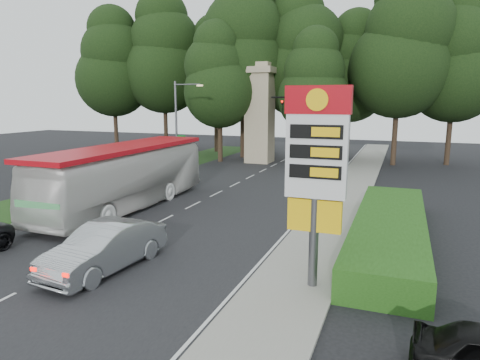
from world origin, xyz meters
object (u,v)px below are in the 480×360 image
at_px(transit_bus, 125,177).
at_px(gas_station_pylon, 316,161).
at_px(sedan_silver, 105,248).
at_px(streetlight_signs, 178,122).
at_px(traffic_signal_mast, 325,121).
at_px(monument, 260,113).

bearing_deg(transit_bus, gas_station_pylon, -28.71).
bearing_deg(sedan_silver, streetlight_signs, 117.13).
distance_m(traffic_signal_mast, transit_bus, 17.75).
distance_m(gas_station_pylon, traffic_signal_mast, 22.29).
height_order(traffic_signal_mast, transit_bus, traffic_signal_mast).
xyz_separation_m(traffic_signal_mast, monument, (-7.68, 6.00, 0.43)).
relative_size(streetlight_signs, transit_bus, 0.60).
distance_m(streetlight_signs, sedan_silver, 23.13).
bearing_deg(monument, streetlight_signs, -121.97).
distance_m(traffic_signal_mast, sedan_silver, 23.89).
distance_m(traffic_signal_mast, streetlight_signs, 12.83).
distance_m(monument, sedan_silver, 29.72).
bearing_deg(gas_station_pylon, streetlight_signs, 128.96).
bearing_deg(sedan_silver, transit_bus, 126.45).
bearing_deg(monument, gas_station_pylon, -68.20).
distance_m(gas_station_pylon, sedan_silver, 8.57).
xyz_separation_m(gas_station_pylon, monument, (-11.20, 28.01, 0.66)).
xyz_separation_m(gas_station_pylon, streetlight_signs, (-16.19, 20.01, -0.01)).
bearing_deg(traffic_signal_mast, sedan_silver, -100.21).
bearing_deg(monument, traffic_signal_mast, -38.00).
relative_size(monument, transit_bus, 0.75).
bearing_deg(sedan_silver, traffic_signal_mast, 85.12).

